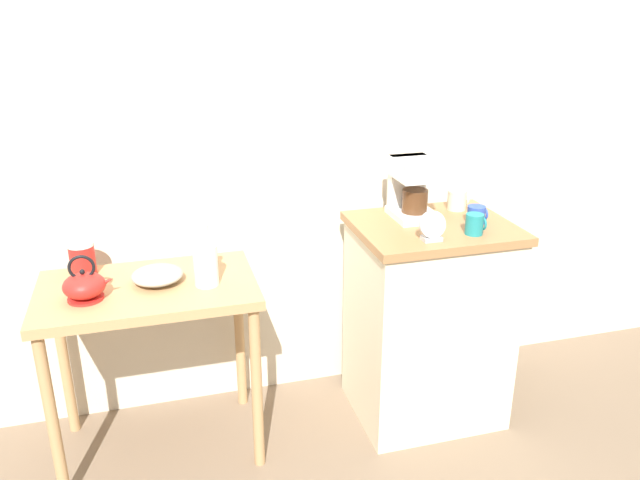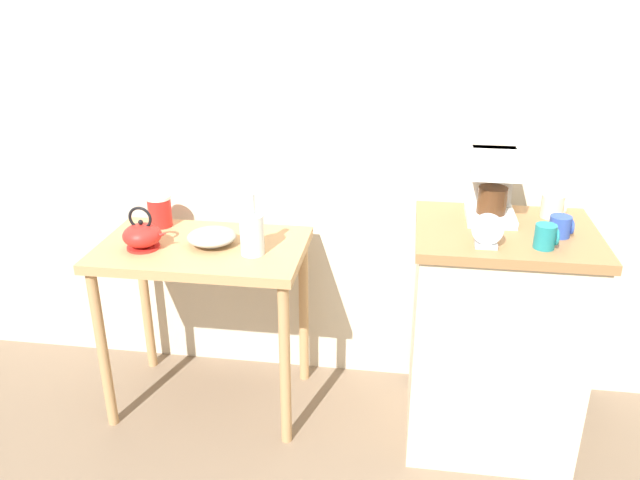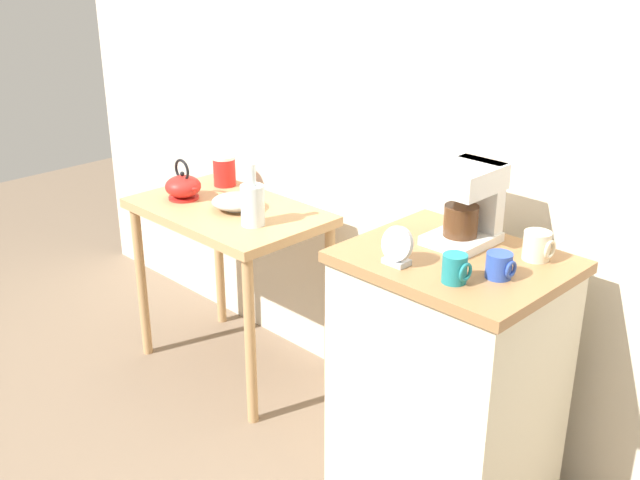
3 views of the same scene
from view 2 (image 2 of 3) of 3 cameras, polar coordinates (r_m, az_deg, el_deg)
ground_plane at (r=2.91m, az=2.39°, el=-15.19°), size 8.00×8.00×0.00m
back_wall at (r=2.69m, az=5.96°, el=14.32°), size 4.40×0.10×2.80m
wooden_table at (r=2.68m, az=-10.42°, el=-2.62°), size 0.84×0.52×0.77m
kitchen_counter at (r=2.63m, az=15.35°, el=-8.46°), size 0.66×0.54×0.93m
bowl_stoneware at (r=2.61m, az=-9.71°, el=0.29°), size 0.20×0.20×0.06m
teakettle at (r=2.63m, az=-15.68°, el=0.42°), size 0.19×0.15×0.18m
glass_carafe_vase at (r=2.49m, az=-6.15°, el=0.66°), size 0.10×0.10×0.25m
canister_enamel at (r=2.85m, az=-14.24°, el=2.57°), size 0.10×0.10×0.14m
coffee_maker at (r=2.48m, az=15.31°, el=5.06°), size 0.18×0.22×0.26m
mug_dark_teal at (r=2.29m, az=19.67°, el=0.30°), size 0.08×0.07×0.08m
mug_small_cream at (r=2.59m, az=20.24°, el=2.87°), size 0.09×0.08×0.09m
mug_blue at (r=2.41m, az=20.85°, el=1.16°), size 0.08×0.08×0.08m
table_clock at (r=2.23m, az=14.82°, el=0.65°), size 0.11×0.05×0.12m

